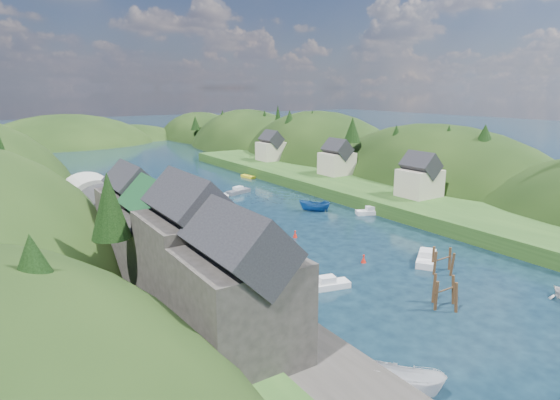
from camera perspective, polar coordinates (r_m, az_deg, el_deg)
ground at (r=96.81m, az=-7.17°, el=0.24°), size 600.00×600.00×0.00m
hillside_right at (r=142.67m, az=4.75°, el=1.54°), size 36.00×245.56×48.00m
far_hills at (r=215.57m, az=-21.59°, el=3.78°), size 103.00×68.00×44.00m
hill_trees at (r=108.31m, az=-10.26°, el=7.51°), size 92.63×151.20×12.38m
quay_left at (r=61.15m, az=-14.96°, el=-7.09°), size 12.00×110.00×2.00m
terrace_left_grass at (r=59.47m, az=-21.43°, el=-7.93°), size 12.00×110.00×2.50m
quayside_buildings at (r=46.37m, az=-12.34°, el=-5.62°), size 8.00×35.84×12.90m
boat_sheds at (r=77.17m, az=-21.09°, el=0.04°), size 7.00×21.00×7.50m
terrace_right at (r=102.04m, az=8.06°, el=1.58°), size 16.00×120.00×2.40m
right_bank_cottages at (r=109.38m, az=6.45°, el=4.90°), size 9.00×59.24×8.41m
piling_cluster_near at (r=51.83m, az=19.45°, el=-10.88°), size 3.27×3.05×3.76m
piling_cluster_far at (r=61.04m, az=19.18°, el=-7.26°), size 3.36×3.12×3.48m
channel_buoy_near at (r=61.89m, az=10.16°, el=-7.10°), size 0.70×0.70×1.10m
channel_buoy_far at (r=70.86m, az=1.86°, el=-4.21°), size 0.70×0.70×1.10m
moored_boats at (r=69.26m, az=3.04°, el=-4.50°), size 39.36×92.12×2.32m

